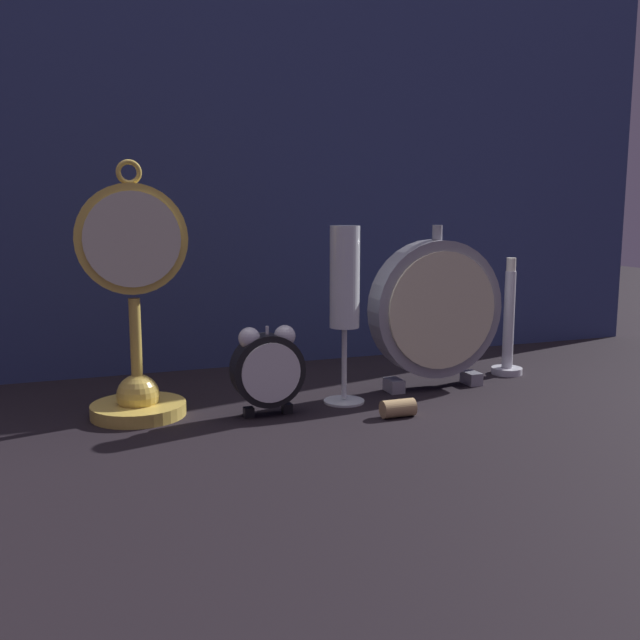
# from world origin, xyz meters

# --- Properties ---
(ground_plane) EXTENTS (4.00, 4.00, 0.00)m
(ground_plane) POSITION_xyz_m (0.00, 0.00, 0.00)
(ground_plane) COLOR black
(fabric_backdrop_drape) EXTENTS (1.43, 0.01, 0.75)m
(fabric_backdrop_drape) POSITION_xyz_m (0.00, 0.33, 0.38)
(fabric_backdrop_drape) COLOR navy
(fabric_backdrop_drape) RESTS_ON ground_plane
(pocket_watch_on_stand) EXTENTS (0.13, 0.12, 0.31)m
(pocket_watch_on_stand) POSITION_xyz_m (-0.23, 0.09, 0.12)
(pocket_watch_on_stand) COLOR gold
(pocket_watch_on_stand) RESTS_ON ground_plane
(alarm_clock_twin_bell) EXTENTS (0.09, 0.03, 0.11)m
(alarm_clock_twin_bell) POSITION_xyz_m (-0.08, 0.04, 0.06)
(alarm_clock_twin_bell) COLOR black
(alarm_clock_twin_bell) RESTS_ON ground_plane
(mantel_clock_silver) EXTENTS (0.19, 0.04, 0.23)m
(mantel_clock_silver) POSITION_xyz_m (0.17, 0.09, 0.11)
(mantel_clock_silver) COLOR gray
(mantel_clock_silver) RESTS_ON ground_plane
(champagne_flute) EXTENTS (0.05, 0.05, 0.23)m
(champagne_flute) POSITION_xyz_m (0.03, 0.06, 0.15)
(champagne_flute) COLOR silver
(champagne_flute) RESTS_ON ground_plane
(brass_candlestick) EXTENTS (0.05, 0.05, 0.18)m
(brass_candlestick) POSITION_xyz_m (0.32, 0.12, 0.06)
(brass_candlestick) COLOR silver
(brass_candlestick) RESTS_ON ground_plane
(wine_cork) EXTENTS (0.04, 0.02, 0.02)m
(wine_cork) POSITION_xyz_m (0.06, -0.02, 0.01)
(wine_cork) COLOR tan
(wine_cork) RESTS_ON ground_plane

